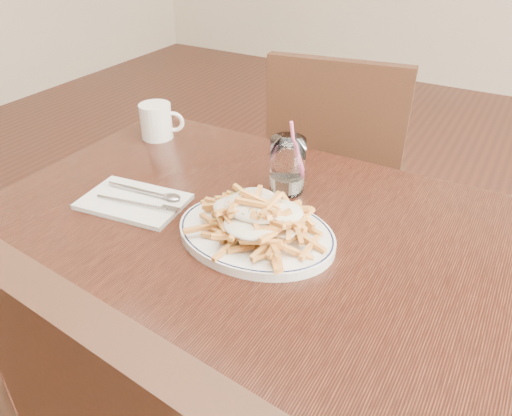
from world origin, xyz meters
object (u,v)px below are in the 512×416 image
Objects in this scene: table at (262,263)px; loaded_fries at (256,213)px; chair_far at (336,169)px; water_glass at (287,168)px; fries_plate at (256,234)px; coffee_mug at (157,121)px.

loaded_fries is at bearing -92.30° from table.
chair_far is 3.80× the size of loaded_fries.
fries_plate is at bearing -80.37° from water_glass.
coffee_mug reaches higher than loaded_fries.
coffee_mug reaches higher than fries_plate.
table is at bearing 87.70° from loaded_fries.
table is at bearing -80.60° from chair_far.
fries_plate is (-0.00, -0.03, 0.09)m from table.
fries_plate is at bearing -90.00° from loaded_fries.
chair_far is 0.81m from fries_plate.
loaded_fries is 0.55m from coffee_mug.
water_glass reaches higher than coffee_mug.
fries_plate is 2.23× the size of water_glass.
table is 4.92× the size of loaded_fries.
chair_far reaches higher than fries_plate.
loaded_fries is (0.12, -0.76, 0.28)m from chair_far.
loaded_fries is (0.00, 0.00, 0.05)m from fries_plate.
fries_plate is (0.12, -0.76, 0.24)m from chair_far.
loaded_fries is at bearing -30.71° from coffee_mug.
table is 0.09m from fries_plate.
table is at bearing -28.36° from coffee_mug.
coffee_mug is (-0.47, 0.28, -0.01)m from loaded_fries.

